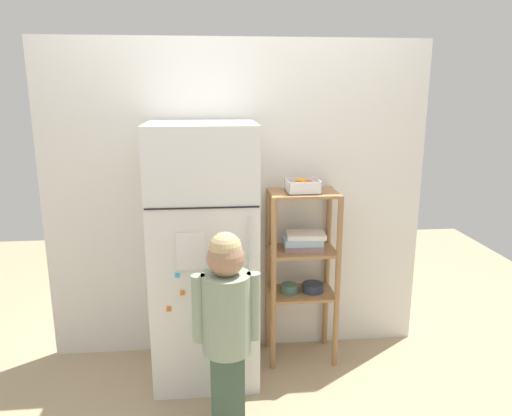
# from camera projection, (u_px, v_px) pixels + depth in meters

# --- Properties ---
(ground_plane) EXTENTS (6.00, 6.00, 0.00)m
(ground_plane) POSITION_uv_depth(u_px,v_px,m) (242.00, 370.00, 3.15)
(ground_plane) COLOR tan
(kitchen_wall_back) EXTENTS (2.52, 0.03, 2.10)m
(kitchen_wall_back) POSITION_uv_depth(u_px,v_px,m) (237.00, 202.00, 3.22)
(kitchen_wall_back) COLOR silver
(kitchen_wall_back) RESTS_ON ground
(refrigerator) EXTENTS (0.63, 0.60, 1.60)m
(refrigerator) POSITION_uv_depth(u_px,v_px,m) (204.00, 254.00, 2.95)
(refrigerator) COLOR white
(refrigerator) RESTS_ON ground
(child_standing) EXTENTS (0.35, 0.26, 1.09)m
(child_standing) POSITION_uv_depth(u_px,v_px,m) (226.00, 312.00, 2.49)
(child_standing) COLOR #3F5645
(child_standing) RESTS_ON ground
(pantry_shelf_unit) EXTENTS (0.45, 0.31, 1.15)m
(pantry_shelf_unit) POSITION_uv_depth(u_px,v_px,m) (302.00, 258.00, 3.16)
(pantry_shelf_unit) COLOR #9E7247
(pantry_shelf_unit) RESTS_ON ground
(fruit_bin) EXTENTS (0.21, 0.18, 0.09)m
(fruit_bin) POSITION_uv_depth(u_px,v_px,m) (303.00, 186.00, 3.03)
(fruit_bin) COLOR white
(fruit_bin) RESTS_ON pantry_shelf_unit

